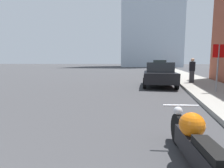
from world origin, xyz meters
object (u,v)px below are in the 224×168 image
motorcycle (197,146)px  parked_car_green (159,68)px  stop_sign (218,60)px  parked_car_black (159,74)px  pedestrian (192,70)px

motorcycle → parked_car_green: 20.34m
motorcycle → parked_car_green: (-0.12, 20.33, 0.51)m
parked_car_green → stop_sign: 13.93m
parked_car_black → parked_car_green: parked_car_green is taller
parked_car_black → stop_sign: bearing=-47.0°
parked_car_black → parked_car_green: size_ratio=0.95×
parked_car_black → motorcycle: bearing=-90.7°
parked_car_green → pedestrian: parked_car_green is taller
motorcycle → pedestrian: size_ratio=1.41×
motorcycle → stop_sign: 7.10m
parked_car_black → parked_car_green: 11.22m
parked_car_green → pedestrian: (1.99, -9.77, 0.11)m
parked_car_green → pedestrian: size_ratio=2.47×
motorcycle → stop_sign: stop_sign is taller
parked_car_black → stop_sign: size_ratio=1.78×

